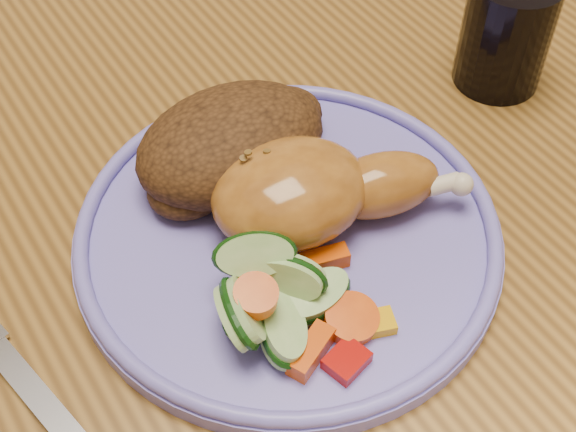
{
  "coord_description": "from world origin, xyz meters",
  "views": [
    {
      "loc": [
        -0.24,
        -0.4,
        1.16
      ],
      "look_at": [
        -0.07,
        -0.13,
        0.78
      ],
      "focal_mm": 50.0,
      "sensor_mm": 36.0,
      "label": 1
    }
  ],
  "objects": [
    {
      "name": "dining_table",
      "position": [
        0.0,
        0.0,
        0.67
      ],
      "size": [
        0.9,
        1.4,
        0.75
      ],
      "color": "brown",
      "rests_on": "ground"
    },
    {
      "name": "plate",
      "position": [
        -0.07,
        -0.13,
        0.76
      ],
      "size": [
        0.27,
        0.27,
        0.01
      ],
      "primitive_type": "cylinder",
      "color": "#6E65CD",
      "rests_on": "dining_table"
    },
    {
      "name": "plate_rim",
      "position": [
        -0.07,
        -0.13,
        0.77
      ],
      "size": [
        0.27,
        0.27,
        0.01
      ],
      "primitive_type": "torus",
      "color": "#6E65CD",
      "rests_on": "plate"
    },
    {
      "name": "chicken_leg",
      "position": [
        -0.05,
        -0.13,
        0.79
      ],
      "size": [
        0.16,
        0.1,
        0.05
      ],
      "color": "#AA6723",
      "rests_on": "plate"
    },
    {
      "name": "rice_pilaf",
      "position": [
        -0.07,
        -0.06,
        0.78
      ],
      "size": [
        0.14,
        0.1,
        0.06
      ],
      "color": "#442711",
      "rests_on": "plate"
    },
    {
      "name": "vegetable_pile",
      "position": [
        -0.11,
        -0.18,
        0.78
      ],
      "size": [
        0.11,
        0.11,
        0.05
      ],
      "color": "#A50A05",
      "rests_on": "plate"
    },
    {
      "name": "fork",
      "position": [
        -0.25,
        -0.14,
        0.75
      ],
      "size": [
        0.05,
        0.17,
        0.0
      ],
      "color": "silver",
      "rests_on": "dining_table"
    },
    {
      "name": "drinking_glass",
      "position": [
        0.15,
        -0.08,
        0.79
      ],
      "size": [
        0.07,
        0.07,
        0.09
      ],
      "primitive_type": "cylinder",
      "color": "black",
      "rests_on": "dining_table"
    }
  ]
}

